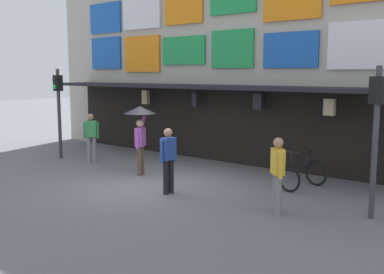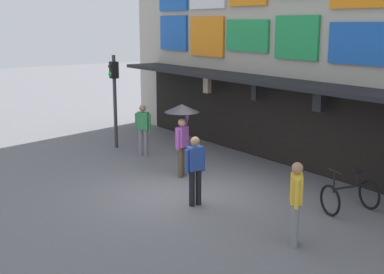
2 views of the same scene
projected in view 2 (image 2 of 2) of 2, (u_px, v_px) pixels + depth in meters
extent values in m
plane|color=slate|center=(184.00, 191.00, 13.23)|extent=(80.00, 80.00, 0.00)
cube|color=#B2AD9E|center=(312.00, 32.00, 14.98)|extent=(18.00, 1.20, 8.00)
cube|color=black|center=(279.00, 82.00, 14.54)|extent=(15.30, 1.40, 0.12)
cube|color=blue|center=(173.00, 33.00, 19.64)|extent=(1.76, 0.08, 1.30)
cube|color=orange|center=(207.00, 37.00, 17.99)|extent=(1.87, 0.08, 1.38)
cube|color=green|center=(247.00, 36.00, 16.31)|extent=(1.96, 0.08, 1.00)
cube|color=green|center=(296.00, 38.00, 14.64)|extent=(1.65, 0.08, 1.25)
cube|color=blue|center=(358.00, 44.00, 13.00)|extent=(1.82, 0.08, 1.07)
cylinder|color=black|center=(207.00, 76.00, 17.58)|extent=(0.02, 0.02, 0.13)
cube|color=tan|center=(207.00, 85.00, 17.66)|extent=(0.26, 0.16, 0.52)
cylinder|color=black|center=(255.00, 83.00, 15.78)|extent=(0.02, 0.02, 0.17)
cube|color=#232328|center=(255.00, 93.00, 15.85)|extent=(0.20, 0.12, 0.46)
cylinder|color=black|center=(319.00, 91.00, 13.74)|extent=(0.02, 0.02, 0.12)
cube|color=#232328|center=(319.00, 102.00, 13.81)|extent=(0.30, 0.18, 0.50)
cube|color=black|center=(293.00, 126.00, 15.23)|extent=(15.30, 0.04, 2.50)
cylinder|color=#38383D|center=(115.00, 102.00, 17.53)|extent=(0.12, 0.12, 3.20)
cube|color=black|center=(114.00, 70.00, 17.29)|extent=(0.30, 0.26, 0.56)
sphere|color=black|center=(110.00, 66.00, 17.20)|extent=(0.15, 0.15, 0.15)
sphere|color=#19DB3D|center=(110.00, 74.00, 17.26)|extent=(0.15, 0.15, 0.15)
torus|color=black|center=(330.00, 200.00, 11.49)|extent=(0.71, 0.23, 0.72)
torus|color=black|center=(369.00, 194.00, 11.89)|extent=(0.71, 0.23, 0.72)
cylinder|color=black|center=(351.00, 187.00, 11.64)|extent=(0.29, 0.97, 0.05)
cylinder|color=black|center=(357.00, 179.00, 11.66)|extent=(0.04, 0.04, 0.35)
cube|color=black|center=(358.00, 171.00, 11.62)|extent=(0.15, 0.22, 0.06)
cylinder|color=black|center=(334.00, 182.00, 11.43)|extent=(0.04, 0.04, 0.50)
cylinder|color=black|center=(335.00, 171.00, 11.38)|extent=(0.44, 0.14, 0.04)
cylinder|color=brown|center=(180.00, 163.00, 14.30)|extent=(0.14, 0.14, 0.88)
cylinder|color=brown|center=(184.00, 161.00, 14.45)|extent=(0.14, 0.14, 0.88)
cube|color=#9E4CA8|center=(182.00, 137.00, 14.21)|extent=(0.34, 0.42, 0.56)
sphere|color=tan|center=(182.00, 122.00, 14.12)|extent=(0.22, 0.22, 0.22)
cylinder|color=#9E4CA8|center=(178.00, 140.00, 14.04)|extent=(0.09, 0.09, 0.56)
cylinder|color=#9E4CA8|center=(186.00, 121.00, 14.31)|extent=(0.23, 0.09, 0.48)
cylinder|color=#4C3823|center=(186.00, 118.00, 14.29)|extent=(0.02, 0.02, 0.55)
cone|color=black|center=(182.00, 108.00, 14.04)|extent=(0.96, 0.96, 0.22)
cylinder|color=gray|center=(295.00, 226.00, 9.85)|extent=(0.14, 0.14, 0.88)
cylinder|color=gray|center=(295.00, 222.00, 10.03)|extent=(0.14, 0.14, 0.88)
cube|color=gold|center=(296.00, 189.00, 9.78)|extent=(0.41, 0.41, 0.56)
sphere|color=#A87A5B|center=(297.00, 168.00, 9.69)|extent=(0.22, 0.22, 0.22)
cylinder|color=gold|center=(297.00, 195.00, 9.58)|extent=(0.09, 0.09, 0.56)
cylinder|color=gold|center=(296.00, 187.00, 10.01)|extent=(0.09, 0.09, 0.56)
cylinder|color=black|center=(198.00, 187.00, 12.16)|extent=(0.14, 0.14, 0.88)
cylinder|color=black|center=(192.00, 188.00, 12.07)|extent=(0.14, 0.14, 0.88)
cube|color=#28479E|center=(195.00, 158.00, 11.96)|extent=(0.25, 0.38, 0.56)
sphere|color=#A87A5B|center=(195.00, 141.00, 11.87)|extent=(0.22, 0.22, 0.22)
cylinder|color=#28479E|center=(203.00, 159.00, 12.08)|extent=(0.09, 0.09, 0.56)
cylinder|color=#28479E|center=(187.00, 162.00, 11.86)|extent=(0.09, 0.09, 0.56)
cylinder|color=gray|center=(141.00, 142.00, 16.75)|extent=(0.14, 0.14, 0.88)
cylinder|color=gray|center=(146.00, 142.00, 16.72)|extent=(0.14, 0.14, 0.88)
cube|color=#388E51|center=(143.00, 121.00, 16.58)|extent=(0.41, 0.41, 0.56)
sphere|color=#A87A5B|center=(143.00, 108.00, 16.49)|extent=(0.22, 0.22, 0.22)
cylinder|color=#388E51|center=(136.00, 122.00, 16.63)|extent=(0.09, 0.09, 0.56)
cylinder|color=#388E51|center=(149.00, 122.00, 16.55)|extent=(0.09, 0.09, 0.56)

